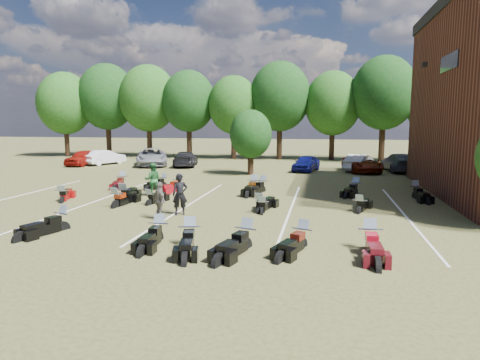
% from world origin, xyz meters
% --- Properties ---
extents(ground, '(160.00, 160.00, 0.00)m').
position_xyz_m(ground, '(0.00, 0.00, 0.00)').
color(ground, brown).
rests_on(ground, ground).
extents(car_0, '(1.94, 4.33, 1.45)m').
position_xyz_m(car_0, '(-18.30, 19.36, 0.72)').
color(car_0, maroon).
rests_on(car_0, ground).
extents(car_1, '(2.88, 4.39, 1.37)m').
position_xyz_m(car_1, '(-16.81, 20.49, 0.68)').
color(car_1, white).
rests_on(car_1, ground).
extents(car_2, '(4.57, 6.28, 1.59)m').
position_xyz_m(car_2, '(-12.03, 20.34, 0.79)').
color(car_2, gray).
rests_on(car_2, ground).
extents(car_3, '(2.79, 4.96, 1.36)m').
position_xyz_m(car_3, '(-8.77, 20.28, 0.68)').
color(car_3, black).
rests_on(car_3, ground).
extents(car_4, '(2.45, 4.13, 1.32)m').
position_xyz_m(car_4, '(2.07, 18.63, 0.66)').
color(car_4, '#0C0F54').
rests_on(car_4, ground).
extents(car_5, '(2.86, 4.44, 1.38)m').
position_xyz_m(car_5, '(6.35, 19.75, 0.69)').
color(car_5, '#B3B3AE').
rests_on(car_5, ground).
extents(car_6, '(3.24, 5.30, 1.37)m').
position_xyz_m(car_6, '(6.50, 19.01, 0.69)').
color(car_6, '#601705').
rests_on(car_6, ground).
extents(car_7, '(2.65, 5.32, 1.49)m').
position_xyz_m(car_7, '(9.49, 19.84, 0.74)').
color(car_7, '#38393D').
rests_on(car_7, ground).
extents(person_black, '(0.77, 0.64, 1.82)m').
position_xyz_m(person_black, '(-2.68, 1.06, 0.91)').
color(person_black, black).
rests_on(person_black, ground).
extents(person_green, '(1.08, 0.97, 1.83)m').
position_xyz_m(person_green, '(-5.70, 5.30, 0.91)').
color(person_green, '#25632C').
rests_on(person_green, ground).
extents(person_grey, '(0.95, 0.92, 1.60)m').
position_xyz_m(person_grey, '(-3.21, 0.03, 0.80)').
color(person_grey, '#635C55').
rests_on(person_grey, ground).
extents(motorcycle_1, '(1.42, 2.48, 1.32)m').
position_xyz_m(motorcycle_1, '(-6.19, -2.36, 0.00)').
color(motorcycle_1, black).
rests_on(motorcycle_1, ground).
extents(motorcycle_2, '(0.85, 2.32, 1.27)m').
position_xyz_m(motorcycle_2, '(-2.06, -3.02, 0.00)').
color(motorcycle_2, black).
rests_on(motorcycle_2, ground).
extents(motorcycle_3, '(1.28, 2.52, 1.34)m').
position_xyz_m(motorcycle_3, '(-0.81, -3.42, 0.00)').
color(motorcycle_3, black).
rests_on(motorcycle_3, ground).
extents(motorcycle_4, '(1.42, 2.59, 1.38)m').
position_xyz_m(motorcycle_4, '(1.04, -3.36, 0.00)').
color(motorcycle_4, black).
rests_on(motorcycle_4, ground).
extents(motorcycle_5, '(1.45, 2.40, 1.27)m').
position_xyz_m(motorcycle_5, '(2.82, -2.89, 0.00)').
color(motorcycle_5, black).
rests_on(motorcycle_5, ground).
extents(motorcycle_6, '(0.85, 2.54, 1.41)m').
position_xyz_m(motorcycle_6, '(4.96, -2.74, 0.00)').
color(motorcycle_6, '#4C0A12').
rests_on(motorcycle_6, ground).
extents(motorcycle_7, '(1.42, 2.35, 1.25)m').
position_xyz_m(motorcycle_7, '(-9.48, 2.65, 0.00)').
color(motorcycle_7, maroon).
rests_on(motorcycle_7, ground).
extents(motorcycle_8, '(1.00, 2.49, 1.35)m').
position_xyz_m(motorcycle_8, '(-6.22, 2.01, 0.00)').
color(motorcycle_8, black).
rests_on(motorcycle_8, ground).
extents(motorcycle_9, '(1.08, 2.55, 1.38)m').
position_xyz_m(motorcycle_9, '(-6.40, 3.18, 0.00)').
color(motorcycle_9, black).
rests_on(motorcycle_9, ground).
extents(motorcycle_10, '(0.97, 2.08, 1.12)m').
position_xyz_m(motorcycle_10, '(-4.91, 2.91, 0.00)').
color(motorcycle_10, black).
rests_on(motorcycle_10, ground).
extents(motorcycle_11, '(0.87, 2.10, 1.14)m').
position_xyz_m(motorcycle_11, '(0.82, 1.93, 0.00)').
color(motorcycle_11, black).
rests_on(motorcycle_11, ground).
extents(motorcycle_12, '(1.23, 2.38, 1.27)m').
position_xyz_m(motorcycle_12, '(0.69, 2.17, 0.00)').
color(motorcycle_12, black).
rests_on(motorcycle_12, ground).
extents(motorcycle_13, '(1.23, 2.22, 1.18)m').
position_xyz_m(motorcycle_13, '(5.08, 2.95, 0.00)').
color(motorcycle_13, black).
rests_on(motorcycle_13, ground).
extents(motorcycle_14, '(1.22, 2.44, 1.30)m').
position_xyz_m(motorcycle_14, '(-8.96, 8.20, 0.00)').
color(motorcycle_14, '#4D0B11').
rests_on(motorcycle_14, ground).
extents(motorcycle_15, '(1.36, 2.47, 1.31)m').
position_xyz_m(motorcycle_15, '(-4.92, 7.26, 0.00)').
color(motorcycle_15, maroon).
rests_on(motorcycle_15, ground).
extents(motorcycle_16, '(1.23, 2.20, 1.17)m').
position_xyz_m(motorcycle_16, '(-6.36, 8.54, 0.00)').
color(motorcycle_16, black).
rests_on(motorcycle_16, ground).
extents(motorcycle_17, '(0.89, 2.56, 1.41)m').
position_xyz_m(motorcycle_17, '(-0.47, 7.62, 0.00)').
color(motorcycle_17, black).
rests_on(motorcycle_17, ground).
extents(motorcycle_18, '(1.42, 2.48, 1.32)m').
position_xyz_m(motorcycle_18, '(-0.00, 7.80, 0.00)').
color(motorcycle_18, black).
rests_on(motorcycle_18, ground).
extents(motorcycle_19, '(1.49, 2.45, 1.30)m').
position_xyz_m(motorcycle_19, '(5.25, 8.16, 0.00)').
color(motorcycle_19, black).
rests_on(motorcycle_19, ground).
extents(motorcycle_20, '(1.06, 2.43, 1.31)m').
position_xyz_m(motorcycle_20, '(8.32, 7.39, 0.00)').
color(motorcycle_20, black).
rests_on(motorcycle_20, ground).
extents(tree_line, '(56.00, 6.00, 9.79)m').
position_xyz_m(tree_line, '(-1.00, 29.00, 6.31)').
color(tree_line, black).
rests_on(tree_line, ground).
extents(young_tree_midfield, '(3.20, 3.20, 4.70)m').
position_xyz_m(young_tree_midfield, '(-2.00, 15.50, 3.09)').
color(young_tree_midfield, black).
rests_on(young_tree_midfield, ground).
extents(parking_lines, '(20.10, 14.00, 0.01)m').
position_xyz_m(parking_lines, '(-3.00, 3.00, 0.01)').
color(parking_lines, silver).
rests_on(parking_lines, ground).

